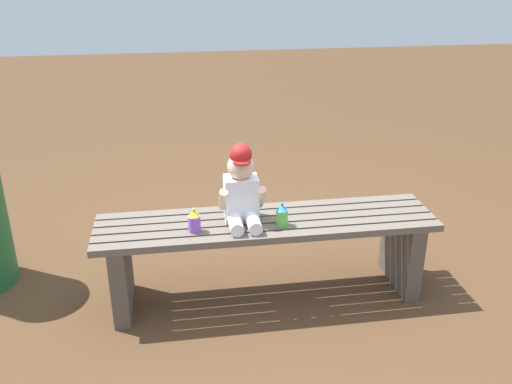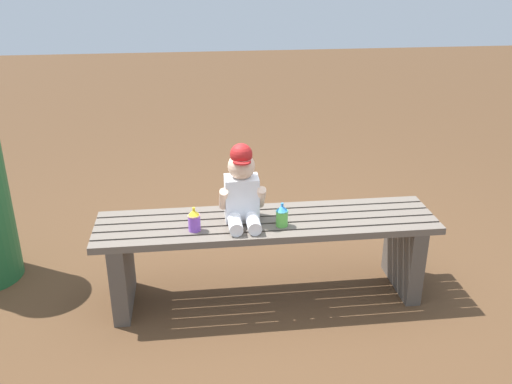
% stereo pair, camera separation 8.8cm
% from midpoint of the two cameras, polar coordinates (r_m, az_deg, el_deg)
% --- Properties ---
extents(ground_plane, '(16.00, 16.00, 0.00)m').
position_cam_midpoint_polar(ground_plane, '(3.09, 1.90, -10.40)').
color(ground_plane, '#4C331E').
extents(park_bench, '(1.74, 0.40, 0.45)m').
position_cam_midpoint_polar(park_bench, '(2.93, 1.98, -5.38)').
color(park_bench, '#60564C').
rests_on(park_bench, ground_plane).
extents(child_figure, '(0.23, 0.27, 0.40)m').
position_cam_midpoint_polar(child_figure, '(2.78, -0.54, 0.38)').
color(child_figure, white).
rests_on(child_figure, park_bench).
extents(sippy_cup_left, '(0.06, 0.06, 0.12)m').
position_cam_midpoint_polar(sippy_cup_left, '(2.74, -5.42, -2.85)').
color(sippy_cup_left, '#8C4CCC').
rests_on(sippy_cup_left, park_bench).
extents(sippy_cup_right, '(0.06, 0.06, 0.12)m').
position_cam_midpoint_polar(sippy_cup_right, '(2.78, 3.58, -2.38)').
color(sippy_cup_right, '#66CC4C').
rests_on(sippy_cup_right, park_bench).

